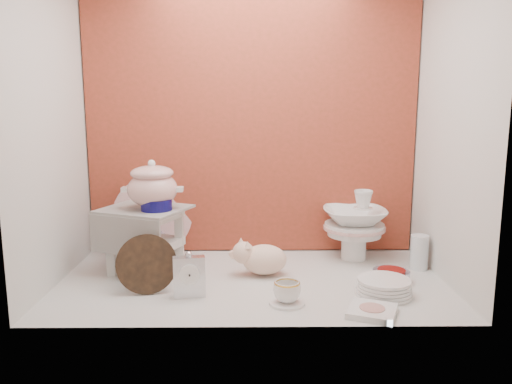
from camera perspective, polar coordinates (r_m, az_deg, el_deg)
ground at (r=2.40m, az=-0.48°, el=-10.02°), size 1.80×1.80×0.00m
niche_shell at (r=2.43m, az=-0.52°, el=12.58°), size 1.86×1.03×1.53m
step_stool at (r=2.52m, az=-12.46°, el=-5.38°), size 0.48×0.45×0.32m
soup_tureen at (r=2.43m, az=-11.71°, el=0.87°), size 0.29×0.29×0.24m
cobalt_bowl at (r=2.41m, az=-11.26°, el=-1.40°), size 0.18×0.18×0.05m
floral_platter at (r=2.82m, az=-11.66°, el=-2.61°), size 0.44×0.18×0.43m
blue_white_vase at (r=2.67m, az=-12.86°, el=-5.02°), size 0.30×0.30×0.28m
lacquer_tray at (r=2.26m, az=-12.35°, el=-8.03°), size 0.27×0.12×0.26m
mantel_clock at (r=2.19m, az=-7.62°, el=-9.31°), size 0.14×0.07×0.20m
plush_pig at (r=2.44m, az=0.96°, el=-7.64°), size 0.32×0.27×0.16m
teacup_saucer at (r=2.14m, az=3.54°, el=-12.48°), size 0.18×0.18×0.01m
gold_rim_teacup at (r=2.12m, az=3.55°, el=-11.24°), size 0.14×0.14×0.09m
lattice_dish at (r=2.09m, az=13.07°, el=-13.08°), size 0.24×0.24×0.03m
dinner_plate_stack at (r=2.28m, az=14.33°, el=-10.42°), size 0.26×0.26×0.07m
crystal_bowl at (r=2.46m, az=15.12°, el=-9.22°), size 0.22×0.22×0.05m
clear_glass_vase at (r=2.66m, az=18.07°, el=-6.54°), size 0.09×0.09×0.17m
porcelain_tower at (r=2.71m, az=11.13°, el=-3.68°), size 0.41×0.41×0.38m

